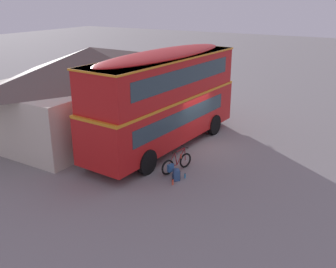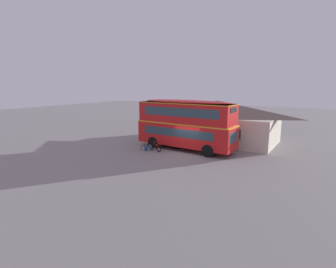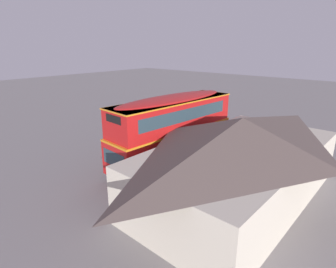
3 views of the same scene
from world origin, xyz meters
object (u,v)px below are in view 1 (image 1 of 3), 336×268
at_px(backpack_on_ground, 176,174).
at_px(water_bottle_red_squeeze, 173,182).
at_px(double_decker_bus, 165,96).
at_px(touring_bicycle, 176,164).
at_px(water_bottle_blue_sports, 185,176).

relative_size(backpack_on_ground, water_bottle_red_squeeze, 1.91).
bearing_deg(double_decker_bus, backpack_on_ground, -141.98).
bearing_deg(backpack_on_ground, touring_bicycle, 30.01).
relative_size(touring_bicycle, water_bottle_blue_sports, 7.89).
bearing_deg(water_bottle_red_squeeze, backpack_on_ground, 11.38).
distance_m(touring_bicycle, backpack_on_ground, 0.80).
height_order(water_bottle_red_squeeze, water_bottle_blue_sports, water_bottle_red_squeeze).
bearing_deg(backpack_on_ground, water_bottle_blue_sports, -35.08).
distance_m(double_decker_bus, water_bottle_red_squeeze, 4.90).
relative_size(double_decker_bus, touring_bicycle, 5.85).
height_order(backpack_on_ground, water_bottle_blue_sports, backpack_on_ground).
bearing_deg(backpack_on_ground, water_bottle_red_squeeze, -168.62).
bearing_deg(water_bottle_blue_sports, water_bottle_red_squeeze, 169.96).
height_order(double_decker_bus, touring_bicycle, double_decker_bus).
relative_size(backpack_on_ground, water_bottle_blue_sports, 2.34).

